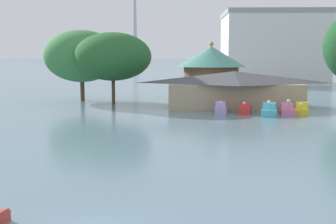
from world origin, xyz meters
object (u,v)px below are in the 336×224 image
pedal_boat_red (245,109)px  pedal_boat_pink (287,110)px  background_building_block (272,48)px  pedal_boat_cyan (269,111)px  boathouse (234,88)px  green_roof_pavilion (211,70)px  pedal_boat_lavender (220,109)px  shoreline_tree_mid (113,57)px  shoreline_tree_tall_left (82,56)px  pedal_boat_yellow (302,109)px

pedal_boat_red → pedal_boat_pink: pedal_boat_pink is taller
pedal_boat_pink → background_building_block: (9.83, 55.86, 7.96)m
pedal_boat_cyan → boathouse: size_ratio=0.15×
pedal_boat_cyan → background_building_block: size_ratio=0.12×
boathouse → green_roof_pavilion: size_ratio=1.70×
pedal_boat_cyan → boathouse: bearing=-147.0°
boathouse → pedal_boat_red: bearing=-85.0°
pedal_boat_lavender → shoreline_tree_mid: shoreline_tree_mid is taller
pedal_boat_cyan → shoreline_tree_tall_left: size_ratio=0.26×
boathouse → shoreline_tree_tall_left: 22.93m
pedal_boat_yellow → shoreline_tree_mid: size_ratio=0.30×
green_roof_pavilion → shoreline_tree_tall_left: shoreline_tree_tall_left is taller
pedal_boat_yellow → green_roof_pavilion: size_ratio=0.30×
pedal_boat_red → boathouse: 6.52m
pedal_boat_pink → background_building_block: background_building_block is taller
pedal_boat_lavender → pedal_boat_red: size_ratio=0.98×
pedal_boat_cyan → shoreline_tree_tall_left: 29.35m
pedal_boat_yellow → green_roof_pavilion: green_roof_pavilion is taller
green_roof_pavilion → pedal_boat_pink: bearing=-67.1°
pedal_boat_yellow → boathouse: 9.50m
pedal_boat_lavender → pedal_boat_red: (2.81, -0.10, -0.03)m
shoreline_tree_mid → green_roof_pavilion: bearing=27.6°
pedal_boat_cyan → shoreline_tree_mid: size_ratio=0.26×
pedal_boat_cyan → green_roof_pavilion: (-5.08, 18.92, 3.88)m
pedal_boat_lavender → pedal_boat_yellow: bearing=94.0°
shoreline_tree_mid → background_building_block: size_ratio=0.45×
shoreline_tree_mid → pedal_boat_red: bearing=-30.8°
pedal_boat_yellow → boathouse: boathouse is taller
pedal_boat_yellow → pedal_boat_lavender: bearing=-70.3°
boathouse → green_roof_pavilion: green_roof_pavilion is taller
background_building_block → pedal_boat_cyan: bearing=-101.9°
pedal_boat_pink → pedal_boat_red: bearing=-87.7°
pedal_boat_yellow → green_roof_pavilion: 19.79m
shoreline_tree_tall_left → background_building_block: bearing=49.0°
pedal_boat_pink → shoreline_tree_mid: shoreline_tree_mid is taller
background_building_block → pedal_boat_yellow: bearing=-98.2°
pedal_boat_pink → shoreline_tree_tall_left: size_ratio=0.28×
boathouse → shoreline_tree_tall_left: bearing=160.3°
pedal_boat_red → green_roof_pavilion: green_roof_pavilion is taller
pedal_boat_red → pedal_boat_pink: size_ratio=0.99×
shoreline_tree_tall_left → pedal_boat_cyan: bearing=-32.8°
green_roof_pavilion → pedal_boat_lavender: bearing=-90.4°
pedal_boat_cyan → shoreline_tree_mid: shoreline_tree_mid is taller
green_roof_pavilion → pedal_boat_cyan: bearing=-75.0°
pedal_boat_red → boathouse: size_ratio=0.17×
pedal_boat_pink → pedal_boat_yellow: size_ratio=0.97×
pedal_boat_yellow → shoreline_tree_mid: shoreline_tree_mid is taller
boathouse → background_building_block: bearing=73.1°
pedal_boat_red → pedal_boat_cyan: size_ratio=1.09×
shoreline_tree_tall_left → shoreline_tree_mid: size_ratio=1.03×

